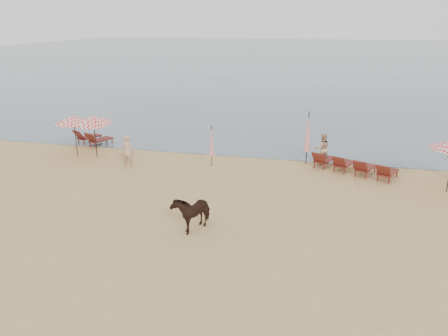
% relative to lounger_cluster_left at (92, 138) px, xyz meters
% --- Properties ---
extents(ground, '(120.00, 120.00, 0.00)m').
position_rel_lounger_cluster_left_xyz_m(ground, '(8.89, -10.45, -0.40)').
color(ground, tan).
rests_on(ground, ground).
extents(sea, '(160.00, 140.00, 0.06)m').
position_rel_lounger_cluster_left_xyz_m(sea, '(8.89, 69.55, -0.40)').
color(sea, '#51606B').
rests_on(sea, ground).
extents(lounger_cluster_left, '(2.10, 2.06, 0.58)m').
position_rel_lounger_cluster_left_xyz_m(lounger_cluster_left, '(0.00, 0.00, 0.00)').
color(lounger_cluster_left, maroon).
rests_on(lounger_cluster_left, ground).
extents(lounger_cluster_right, '(3.92, 2.88, 0.57)m').
position_rel_lounger_cluster_left_xyz_m(lounger_cluster_right, '(14.09, -1.72, -0.01)').
color(lounger_cluster_right, maroon).
rests_on(lounger_cluster_right, ground).
extents(umbrella_open_left_a, '(1.85, 1.85, 2.11)m').
position_rel_lounger_cluster_left_xyz_m(umbrella_open_left_a, '(0.28, -2.04, 1.49)').
color(umbrella_open_left_a, black).
rests_on(umbrella_open_left_a, ground).
extents(umbrella_open_left_b, '(1.76, 1.79, 2.24)m').
position_rel_lounger_cluster_left_xyz_m(umbrella_open_left_b, '(1.39, -2.05, 1.54)').
color(umbrella_open_left_b, black).
rests_on(umbrella_open_left_b, ground).
extents(umbrella_closed_left, '(0.24, 0.24, 2.00)m').
position_rel_lounger_cluster_left_xyz_m(umbrella_closed_left, '(7.50, -2.10, 0.83)').
color(umbrella_closed_left, black).
rests_on(umbrella_closed_left, ground).
extents(umbrella_closed_right, '(0.32, 0.32, 2.60)m').
position_rel_lounger_cluster_left_xyz_m(umbrella_closed_right, '(11.93, -0.77, 1.20)').
color(umbrella_closed_right, black).
rests_on(umbrella_closed_right, ground).
extents(cow, '(1.21, 1.63, 1.25)m').
position_rel_lounger_cluster_left_xyz_m(cow, '(8.53, -8.67, 0.22)').
color(cow, black).
rests_on(cow, ground).
extents(beachgoer_left, '(0.63, 0.47, 1.60)m').
position_rel_lounger_cluster_left_xyz_m(beachgoer_left, '(3.69, -3.22, 0.40)').
color(beachgoer_left, tan).
rests_on(beachgoer_left, ground).
extents(beachgoer_right_a, '(0.89, 0.78, 1.55)m').
position_rel_lounger_cluster_left_xyz_m(beachgoer_right_a, '(12.66, -0.60, 0.37)').
color(beachgoer_right_a, tan).
rests_on(beachgoer_right_a, ground).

